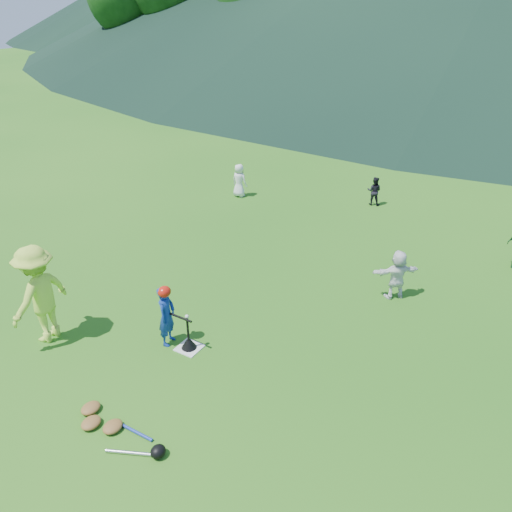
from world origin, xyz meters
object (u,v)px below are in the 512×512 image
at_px(home_plate, 189,348).
at_px(batter_child, 167,316).
at_px(fielder_a, 239,180).
at_px(fielder_b, 374,191).
at_px(adult_coach, 39,294).
at_px(batting_tee, 189,343).
at_px(fielder_d, 397,275).
at_px(equipment_pile, 112,427).

xyz_separation_m(home_plate, batter_child, (-0.46, -0.05, 0.61)).
bearing_deg(home_plate, fielder_a, 116.12).
relative_size(batter_child, fielder_b, 1.33).
xyz_separation_m(adult_coach, fielder_a, (-1.06, 8.65, -0.45)).
bearing_deg(batting_tee, fielder_b, 86.93).
relative_size(fielder_d, equipment_pile, 0.64).
relative_size(home_plate, fielder_a, 0.40).
height_order(home_plate, equipment_pile, equipment_pile).
distance_m(home_plate, fielder_a, 8.35).
bearing_deg(fielder_b, fielder_d, 104.15).
height_order(fielder_d, equipment_pile, fielder_d).
height_order(home_plate, fielder_a, fielder_a).
height_order(batter_child, adult_coach, adult_coach).
height_order(fielder_a, fielder_b, fielder_a).
bearing_deg(fielder_b, adult_coach, 63.20).
relative_size(adult_coach, equipment_pile, 1.12).
xyz_separation_m(fielder_b, equipment_pile, (-0.25, -11.34, -0.40)).
distance_m(fielder_a, fielder_d, 7.42).
height_order(fielder_d, batting_tee, fielder_d).
relative_size(fielder_a, fielder_d, 0.96).
xyz_separation_m(fielder_d, equipment_pile, (-2.58, -6.14, -0.51)).
distance_m(home_plate, fielder_d, 4.83).
relative_size(fielder_d, batting_tee, 1.70).
height_order(home_plate, batter_child, batter_child).
relative_size(home_plate, batting_tee, 0.66).
height_order(home_plate, fielder_b, fielder_b).
xyz_separation_m(adult_coach, batting_tee, (2.61, 1.17, -0.88)).
bearing_deg(adult_coach, home_plate, 107.47).
bearing_deg(batting_tee, adult_coach, -155.95).
distance_m(fielder_d, batting_tee, 4.82).
height_order(home_plate, adult_coach, adult_coach).
relative_size(fielder_b, fielder_d, 0.81).
distance_m(adult_coach, fielder_b, 10.72).
relative_size(home_plate, adult_coach, 0.22).
relative_size(batter_child, fielder_d, 1.07).
xyz_separation_m(adult_coach, fielder_b, (3.10, 10.25, -0.54)).
xyz_separation_m(home_plate, adult_coach, (-2.61, -1.17, 1.00)).
bearing_deg(equipment_pile, fielder_a, 111.88).
bearing_deg(home_plate, batter_child, -173.63).
distance_m(fielder_a, equipment_pile, 10.51).
bearing_deg(adult_coach, fielder_a, -179.60).
distance_m(batter_child, equipment_pile, 2.38).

